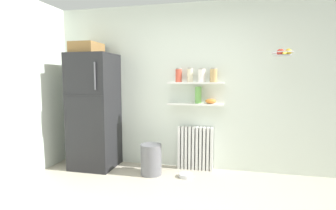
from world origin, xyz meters
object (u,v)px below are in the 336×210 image
object	(u,v)px
storage_jar_1	(190,75)
storage_jar_2	(202,75)
shelf_bowl	(211,101)
pet_food_bowl	(186,175)
hanging_fruit_basket	(283,53)
refrigerator	(94,109)
radiator	(195,148)
trash_bin	(151,159)
storage_jar_0	(179,75)
storage_jar_3	(214,75)
vase	(198,95)

from	to	relation	value
storage_jar_1	storage_jar_2	world-z (taller)	storage_jar_1
shelf_bowl	pet_food_bowl	xyz separation A→B (m)	(-0.32, -0.34, -1.07)
storage_jar_1	shelf_bowl	size ratio (longest dim) A/B	1.33
storage_jar_2	hanging_fruit_basket	world-z (taller)	hanging_fruit_basket
refrigerator	storage_jar_1	distance (m)	1.62
radiator	trash_bin	distance (m)	0.73
storage_jar_0	storage_jar_1	bearing A→B (deg)	0.00
refrigerator	trash_bin	bearing A→B (deg)	-7.75
storage_jar_1	pet_food_bowl	world-z (taller)	storage_jar_1
storage_jar_2	storage_jar_3	world-z (taller)	storage_jar_3
radiator	storage_jar_0	xyz separation A→B (m)	(-0.27, -0.03, 1.15)
storage_jar_2	vase	distance (m)	0.30
vase	shelf_bowl	bearing A→B (deg)	0.00
hanging_fruit_basket	pet_food_bowl	bearing A→B (deg)	-176.77
storage_jar_0	storage_jar_1	size ratio (longest dim) A/B	0.99
storage_jar_2	hanging_fruit_basket	bearing A→B (deg)	-13.69
storage_jar_0	storage_jar_2	world-z (taller)	storage_jar_0
refrigerator	hanging_fruit_basket	distance (m)	2.90
storage_jar_0	trash_bin	size ratio (longest dim) A/B	0.47
radiator	vase	xyz separation A→B (m)	(0.04, -0.03, 0.84)
storage_jar_3	trash_bin	xyz separation A→B (m)	(-0.88, -0.35, -1.26)
radiator	storage_jar_2	size ratio (longest dim) A/B	3.23
radiator	storage_jar_1	xyz separation A→B (m)	(-0.09, -0.03, 1.15)
storage_jar_0	storage_jar_3	world-z (taller)	storage_jar_0
storage_jar_1	trash_bin	world-z (taller)	storage_jar_1
vase	refrigerator	bearing A→B (deg)	-172.71
trash_bin	hanging_fruit_basket	world-z (taller)	hanging_fruit_basket
refrigerator	vase	size ratio (longest dim) A/B	7.77
radiator	shelf_bowl	xyz separation A→B (m)	(0.23, -0.03, 0.75)
storage_jar_0	hanging_fruit_basket	distance (m)	1.49
vase	trash_bin	world-z (taller)	vase
storage_jar_0	shelf_bowl	bearing A→B (deg)	0.00
storage_jar_2	pet_food_bowl	world-z (taller)	storage_jar_2
refrigerator	vase	xyz separation A→B (m)	(1.65, 0.21, 0.23)
storage_jar_0	shelf_bowl	size ratio (longest dim) A/B	1.32
refrigerator	storage_jar_3	xyz separation A→B (m)	(1.87, 0.21, 0.54)
shelf_bowl	trash_bin	bearing A→B (deg)	-157.75
vase	pet_food_bowl	bearing A→B (deg)	-110.97
refrigerator	hanging_fruit_basket	bearing A→B (deg)	-1.10
vase	shelf_bowl	xyz separation A→B (m)	(0.19, 0.00, -0.09)
refrigerator	shelf_bowl	bearing A→B (deg)	6.54
shelf_bowl	storage_jar_2	bearing A→B (deg)	180.00
storage_jar_3	hanging_fruit_basket	world-z (taller)	hanging_fruit_basket
vase	pet_food_bowl	xyz separation A→B (m)	(-0.13, -0.34, -1.16)
hanging_fruit_basket	radiator	bearing A→B (deg)	165.92
radiator	vase	distance (m)	0.85
storage_jar_3	vase	xyz separation A→B (m)	(-0.23, -0.00, -0.30)
storage_jar_0	storage_jar_3	xyz separation A→B (m)	(0.53, 0.00, -0.00)
radiator	vase	size ratio (longest dim) A/B	2.65
hanging_fruit_basket	trash_bin	bearing A→B (deg)	-177.39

